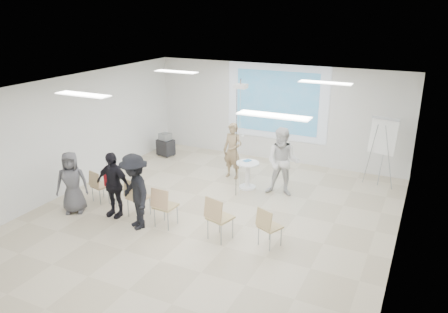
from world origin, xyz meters
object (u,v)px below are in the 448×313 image
at_px(audience_mid, 135,187).
at_px(pedestal_table, 248,173).
at_px(chair_left_inner, 136,195).
at_px(audience_left, 113,180).
at_px(chair_center, 163,204).
at_px(player_left, 233,147).
at_px(chair_right_inner, 218,215).
at_px(audience_outer, 72,179).
at_px(chair_far_left, 98,184).
at_px(laptop, 139,195).
at_px(player_right, 283,158).
at_px(chair_left_mid, 114,185).
at_px(av_cart, 166,145).
at_px(chair_right_far, 268,224).
at_px(flipchart_easel, 383,136).

bearing_deg(audience_mid, pedestal_table, 100.09).
bearing_deg(chair_left_inner, audience_left, -155.35).
distance_m(pedestal_table, chair_center, 2.92).
distance_m(player_left, chair_right_inner, 3.56).
distance_m(chair_center, audience_outer, 2.37).
bearing_deg(audience_outer, chair_left_inner, -17.08).
xyz_separation_m(chair_far_left, laptop, (1.35, -0.16, 0.02)).
xyz_separation_m(player_right, laptop, (-2.59, -2.58, -0.48)).
height_order(chair_left_mid, audience_mid, audience_mid).
xyz_separation_m(pedestal_table, av_cart, (-3.45, 1.34, -0.08)).
xyz_separation_m(chair_left_inner, chair_right_far, (3.18, 0.07, -0.05)).
height_order(laptop, audience_outer, audience_outer).
bearing_deg(av_cart, chair_left_inner, -52.95).
relative_size(pedestal_table, flipchart_easel, 0.42).
distance_m(player_right, audience_left, 4.20).
distance_m(chair_right_inner, audience_mid, 1.92).
bearing_deg(player_right, laptop, -141.31).
xyz_separation_m(chair_left_mid, av_cart, (-0.94, 3.69, -0.17)).
distance_m(chair_far_left, audience_left, 1.01).
xyz_separation_m(player_right, audience_mid, (-2.30, -3.07, -0.03)).
distance_m(chair_far_left, flipchart_easel, 7.40).
relative_size(chair_right_inner, av_cart, 1.31).
relative_size(chair_left_mid, chair_left_inner, 0.92).
height_order(chair_center, audience_left, audience_left).
distance_m(chair_right_inner, laptop, 2.16).
relative_size(laptop, flipchart_easel, 0.18).
bearing_deg(laptop, audience_mid, 128.40).
height_order(chair_right_inner, audience_outer, audience_outer).
relative_size(chair_far_left, av_cart, 1.10).
distance_m(player_left, audience_outer, 4.37).
bearing_deg(audience_outer, chair_far_left, 44.06).
height_order(pedestal_table, player_right, player_right).
distance_m(audience_left, audience_outer, 1.02).
bearing_deg(player_left, pedestal_table, -30.98).
relative_size(chair_far_left, audience_left, 0.46).
height_order(chair_center, laptop, chair_center).
bearing_deg(flipchart_easel, chair_center, -118.50).
height_order(chair_left_mid, chair_right_inner, chair_right_inner).
relative_size(audience_left, flipchart_easel, 0.93).
bearing_deg(chair_far_left, pedestal_table, 53.03).
xyz_separation_m(pedestal_table, flipchart_easel, (3.13, 1.67, 0.98)).
bearing_deg(audience_left, chair_left_inner, 16.65).
bearing_deg(audience_mid, player_left, 113.38).
xyz_separation_m(player_left, chair_left_inner, (-0.96, -3.21, -0.34)).
height_order(pedestal_table, chair_center, chair_center).
height_order(chair_center, flipchart_easel, flipchart_easel).
bearing_deg(av_cart, audience_outer, -73.19).
bearing_deg(player_left, chair_left_mid, -115.33).
distance_m(player_right, audience_outer, 5.13).
xyz_separation_m(chair_center, audience_outer, (-2.33, -0.28, 0.27)).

